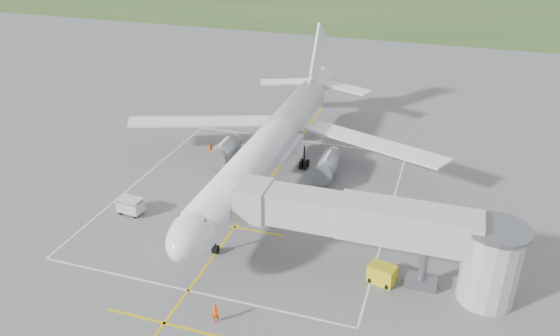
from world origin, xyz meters
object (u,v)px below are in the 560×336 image
(gpu_unit, at_px, (382,274))
(ramp_worker_wing, at_px, (211,150))
(baggage_cart, at_px, (130,206))
(ramp_worker_nose, at_px, (215,314))
(airliner, at_px, (270,143))
(jet_bridge, at_px, (398,233))

(gpu_unit, bearing_deg, ramp_worker_wing, 159.22)
(baggage_cart, xyz_separation_m, ramp_worker_nose, (14.62, -11.74, -0.08))
(baggage_cart, height_order, ramp_worker_nose, baggage_cart)
(airliner, distance_m, ramp_worker_nose, 23.96)
(airliner, relative_size, ramp_worker_wing, 24.95)
(gpu_unit, distance_m, ramp_worker_wing, 29.57)
(jet_bridge, distance_m, gpu_unit, 4.06)
(gpu_unit, distance_m, ramp_worker_nose, 14.17)
(airliner, height_order, ramp_worker_wing, airliner)
(gpu_unit, height_order, ramp_worker_wing, ramp_worker_wing)
(ramp_worker_nose, bearing_deg, baggage_cart, 123.85)
(baggage_cart, bearing_deg, airliner, 52.52)
(jet_bridge, height_order, gpu_unit, jet_bridge)
(gpu_unit, relative_size, baggage_cart, 0.95)
(ramp_worker_nose, xyz_separation_m, ramp_worker_wing, (-12.43, 26.49, 0.13))
(jet_bridge, relative_size, ramp_worker_nose, 14.49)
(airliner, relative_size, gpu_unit, 18.80)
(ramp_worker_nose, relative_size, ramp_worker_wing, 0.86)
(gpu_unit, relative_size, ramp_worker_nose, 1.54)
(ramp_worker_nose, bearing_deg, gpu_unit, 20.48)
(airliner, distance_m, ramp_worker_wing, 9.91)
(airliner, bearing_deg, gpu_unit, -44.72)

